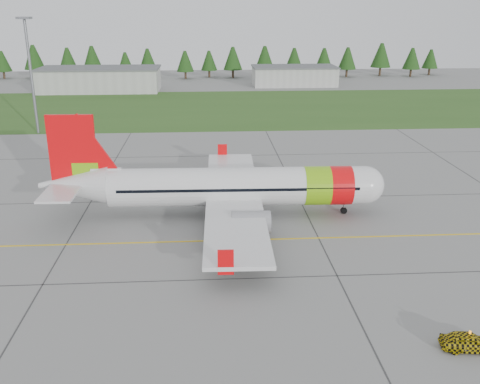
{
  "coord_description": "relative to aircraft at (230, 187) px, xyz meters",
  "views": [
    {
      "loc": [
        -0.99,
        -40.62,
        22.01
      ],
      "look_at": [
        2.32,
        11.84,
        3.75
      ],
      "focal_mm": 40.0,
      "sensor_mm": 36.0,
      "label": 1
    }
  ],
  "objects": [
    {
      "name": "follow_me_car",
      "position": [
        14.96,
        -25.79,
        -1.43
      ],
      "size": [
        1.45,
        1.65,
        3.73
      ],
      "primitive_type": "imported",
      "rotation": [
        0.0,
        0.0,
        1.44
      ],
      "color": "#D8BC0C",
      "rests_on": "ground"
    },
    {
      "name": "hangar_west",
      "position": [
        -31.39,
        95.14,
        -0.3
      ],
      "size": [
        32.0,
        14.0,
        6.0
      ],
      "primitive_type": "cube",
      "color": "#A8A8A3",
      "rests_on": "ground"
    },
    {
      "name": "hangar_east",
      "position": [
        23.61,
        103.14,
        -0.7
      ],
      "size": [
        24.0,
        12.0,
        5.2
      ],
      "primitive_type": "cube",
      "color": "#A8A8A3",
      "rests_on": "ground"
    },
    {
      "name": "taxi_guideline",
      "position": [
        -1.39,
        -6.86,
        -3.29
      ],
      "size": [
        120.0,
        0.25,
        0.02
      ],
      "primitive_type": "cube",
      "color": "gold",
      "rests_on": "ground"
    },
    {
      "name": "treeline",
      "position": [
        -1.39,
        123.14,
        1.7
      ],
      "size": [
        160.0,
        8.0,
        10.0
      ],
      "primitive_type": null,
      "color": "#1C3F14",
      "rests_on": "ground"
    },
    {
      "name": "floodlight_mast",
      "position": [
        -33.39,
        43.14,
        6.7
      ],
      "size": [
        0.5,
        0.5,
        20.0
      ],
      "primitive_type": "cylinder",
      "color": "slate",
      "rests_on": "ground"
    },
    {
      "name": "grass_strip",
      "position": [
        -1.39,
        67.14,
        -3.29
      ],
      "size": [
        320.0,
        50.0,
        0.03
      ],
      "primitive_type": "cube",
      "color": "#30561E",
      "rests_on": "ground"
    },
    {
      "name": "ground",
      "position": [
        -1.39,
        -14.86,
        -3.3
      ],
      "size": [
        320.0,
        320.0,
        0.0
      ],
      "primitive_type": "plane",
      "color": "gray",
      "rests_on": "ground"
    },
    {
      "name": "aircraft",
      "position": [
        0.0,
        0.0,
        0.0
      ],
      "size": [
        37.77,
        34.68,
        11.44
      ],
      "rotation": [
        0.0,
        0.0,
        -0.02
      ],
      "color": "silver",
      "rests_on": "ground"
    }
  ]
}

